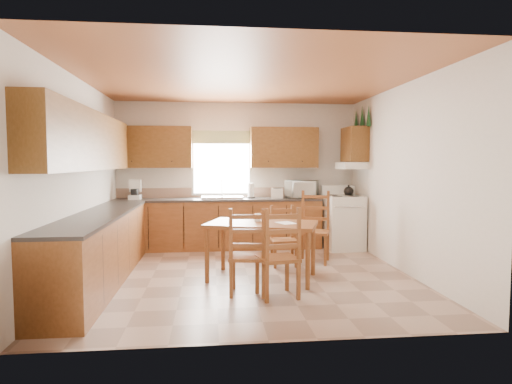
{
  "coord_description": "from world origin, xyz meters",
  "views": [
    {
      "loc": [
        -0.5,
        -5.86,
        1.58
      ],
      "look_at": [
        0.15,
        0.3,
        1.15
      ],
      "focal_mm": 30.0,
      "sensor_mm": 36.0,
      "label": 1
    }
  ],
  "objects": [
    {
      "name": "window_pane",
      "position": [
        -0.3,
        2.21,
        1.55
      ],
      "size": [
        1.05,
        0.01,
        1.1
      ],
      "primitive_type": "cube",
      "color": "white",
      "rests_on": "wall_back"
    },
    {
      "name": "upper_cab_back_left",
      "position": [
        -1.55,
        2.08,
        1.85
      ],
      "size": [
        1.41,
        0.33,
        0.75
      ],
      "primitive_type": "cube",
      "color": "brown",
      "rests_on": "wall_back"
    },
    {
      "name": "chair_near_left",
      "position": [
        -0.07,
        -0.83,
        0.52
      ],
      "size": [
        0.49,
        0.47,
        1.04
      ],
      "primitive_type": "cube",
      "rotation": [
        0.0,
        0.0,
        3.0
      ],
      "color": "brown",
      "rests_on": "floor"
    },
    {
      "name": "toaster",
      "position": [
        0.71,
        1.94,
        1.01
      ],
      "size": [
        0.24,
        0.17,
        0.18
      ],
      "primitive_type": "cube",
      "rotation": [
        0.0,
        0.0,
        -0.17
      ],
      "color": "silver",
      "rests_on": "counter_back"
    },
    {
      "name": "ceiling",
      "position": [
        0.0,
        0.0,
        2.7
      ],
      "size": [
        4.5,
        4.5,
        0.0
      ],
      "primitive_type": "plane",
      "color": "#9E5931",
      "rests_on": "floor"
    },
    {
      "name": "range_hood",
      "position": [
        2.03,
        1.65,
        1.52
      ],
      "size": [
        0.44,
        0.62,
        0.12
      ],
      "primitive_type": "cube",
      "color": "silver",
      "rests_on": "wall_right"
    },
    {
      "name": "upper_cab_back_right",
      "position": [
        0.86,
        2.08,
        1.85
      ],
      "size": [
        1.25,
        0.33,
        0.75
      ],
      "primitive_type": "cube",
      "color": "brown",
      "rests_on": "wall_back"
    },
    {
      "name": "wall_right",
      "position": [
        2.25,
        0.0,
        1.35
      ],
      "size": [
        4.5,
        4.5,
        0.0
      ],
      "primitive_type": "plane",
      "color": "beige",
      "rests_on": "floor"
    },
    {
      "name": "wall_left",
      "position": [
        -2.25,
        0.0,
        1.35
      ],
      "size": [
        4.5,
        4.5,
        0.0
      ],
      "primitive_type": "plane",
      "color": "beige",
      "rests_on": "floor"
    },
    {
      "name": "chair_near_right",
      "position": [
        0.27,
        -0.98,
        0.53
      ],
      "size": [
        0.52,
        0.5,
        1.06
      ],
      "primitive_type": "cube",
      "rotation": [
        0.0,
        0.0,
        3.34
      ],
      "color": "brown",
      "rests_on": "floor"
    },
    {
      "name": "window_valance",
      "position": [
        -0.3,
        2.19,
        2.05
      ],
      "size": [
        1.19,
        0.01,
        0.24
      ],
      "primitive_type": "cube",
      "color": "#4E7736",
      "rests_on": "wall_back"
    },
    {
      "name": "chair_far_right",
      "position": [
        1.11,
        0.68,
        0.56
      ],
      "size": [
        0.6,
        0.58,
        1.11
      ],
      "primitive_type": "cube",
      "rotation": [
        0.0,
        0.0,
        -0.37
      ],
      "color": "brown",
      "rests_on": "floor"
    },
    {
      "name": "pine_decal_b",
      "position": [
        2.21,
        1.65,
        2.42
      ],
      "size": [
        0.22,
        0.22,
        0.36
      ],
      "primitive_type": "cone",
      "color": "#174521",
      "rests_on": "wall_right"
    },
    {
      "name": "stove",
      "position": [
        1.88,
        1.64,
        0.48
      ],
      "size": [
        0.68,
        0.7,
        0.96
      ],
      "primitive_type": "cube",
      "rotation": [
        0.0,
        0.0,
        0.06
      ],
      "color": "silver",
      "rests_on": "floor"
    },
    {
      "name": "pine_decal_a",
      "position": [
        2.21,
        1.33,
        2.38
      ],
      "size": [
        0.22,
        0.22,
        0.36
      ],
      "primitive_type": "cone",
      "color": "#174521",
      "rests_on": "wall_right"
    },
    {
      "name": "table_paper",
      "position": [
        0.5,
        -0.27,
        0.77
      ],
      "size": [
        0.29,
        0.33,
        0.0
      ],
      "primitive_type": "cube",
      "rotation": [
        0.0,
        0.0,
        0.37
      ],
      "color": "white",
      "rests_on": "dining_table"
    },
    {
      "name": "wall_front",
      "position": [
        0.0,
        -2.25,
        1.35
      ],
      "size": [
        4.5,
        4.5,
        0.0
      ],
      "primitive_type": "plane",
      "color": "beige",
      "rests_on": "floor"
    },
    {
      "name": "upper_cab_left",
      "position": [
        -2.08,
        -0.15,
        1.85
      ],
      "size": [
        0.33,
        3.6,
        0.75
      ],
      "primitive_type": "cube",
      "color": "brown",
      "rests_on": "wall_left"
    },
    {
      "name": "chair_far_left",
      "position": [
        0.6,
        0.52,
        0.45
      ],
      "size": [
        0.38,
        0.37,
        0.9
      ],
      "primitive_type": "cube",
      "rotation": [
        0.0,
        0.0,
        0.01
      ],
      "color": "brown",
      "rests_on": "floor"
    },
    {
      "name": "coffeemaker",
      "position": [
        -1.86,
        1.93,
        1.07
      ],
      "size": [
        0.21,
        0.24,
        0.31
      ],
      "primitive_type": "cube",
      "rotation": [
        0.0,
        0.0,
        0.14
      ],
      "color": "silver",
      "rests_on": "counter_back"
    },
    {
      "name": "sink_basin",
      "position": [
        -0.3,
        1.95,
        0.94
      ],
      "size": [
        0.75,
        0.45,
        0.04
      ],
      "primitive_type": "cube",
      "color": "silver",
      "rests_on": "counter_back"
    },
    {
      "name": "backsplash",
      "position": [
        -0.38,
        2.24,
        1.01
      ],
      "size": [
        3.75,
        0.01,
        0.18
      ],
      "primitive_type": "cube",
      "color": "#8A6A55",
      "rests_on": "counter_back"
    },
    {
      "name": "lower_cab_back",
      "position": [
        -0.38,
        1.95,
        0.44
      ],
      "size": [
        3.75,
        0.6,
        0.88
      ],
      "primitive_type": "cube",
      "color": "brown",
      "rests_on": "floor"
    },
    {
      "name": "paper_towel",
      "position": [
        0.23,
        1.98,
        1.06
      ],
      "size": [
        0.14,
        0.14,
        0.28
      ],
      "primitive_type": "cylinder",
      "rotation": [
        0.0,
        0.0,
        -0.22
      ],
      "color": "white",
      "rests_on": "counter_back"
    },
    {
      "name": "floor",
      "position": [
        0.0,
        0.0,
        0.0
      ],
      "size": [
        4.5,
        4.5,
        0.0
      ],
      "primitive_type": "plane",
      "color": "gray",
      "rests_on": "ground"
    },
    {
      "name": "microwave",
      "position": [
        1.18,
        1.95,
        1.08
      ],
      "size": [
        0.64,
        0.56,
        0.32
      ],
      "primitive_type": "imported",
      "rotation": [
        0.0,
        0.0,
        -0.37
      ],
      "color": "silver",
      "rests_on": "counter_back"
    },
    {
      "name": "counter_left",
      "position": [
        -1.95,
        -0.15,
        0.9
      ],
      "size": [
        0.63,
        3.6,
        0.04
      ],
      "primitive_type": "cube",
      "color": "#332E2C",
      "rests_on": "lower_cab_left"
    },
    {
      "name": "dining_table",
      "position": [
        0.18,
        -0.19,
        0.39
      ],
      "size": [
        1.63,
        1.25,
        0.77
      ],
      "primitive_type": "cube",
      "rotation": [
        0.0,
        0.0,
        -0.33
      ],
      "color": "brown",
      "rests_on": "floor"
    },
    {
      "name": "pine_decal_c",
      "position": [
        2.21,
        1.97,
        2.38
      ],
      "size": [
        0.22,
        0.22,
        0.36
      ],
      "primitive_type": "cone",
      "color": "#174521",
      "rests_on": "wall_right"
    },
    {
      "name": "counter_back",
      "position": [
        -0.38,
        1.95,
        0.9
      ],
      "size": [
        3.75,
        0.63,
        0.04
      ],
      "primitive_type": "cube",
      "color": "#332E2C",
      "rests_on": "lower_cab_back"
    },
    {
      "name": "upper_cab_stove",
      "position": [
        2.08,
        1.65,
        1.9
      ],
      "size": [
        0.33,
        0.62,
        0.62
      ],
      "primitive_type": "cube",
      "color": "brown",
      "rests_on": "wall_right"
    },
    {
      "name": "lower_cab_left",
      "position": [
        -1.95,
        -0.15,
        0.44
      ],
      "size": [
        0.6,
        3.6,
        0.88
      ],
      "primitive_type": "cube",
      "color": "brown",
      "rests_on": "floor"
    },
    {
      "name": "window_frame",
      "position": [
        -0.3,
        2.22,
        1.55
      ],
      "size": [
        1.13,
        0.02,
        1.18
      ],
      "primitive_type": "cube",
      "color": "silver",
      "rests_on": "wall_back"
    },
    {
      "name": "wall_back",
      "position": [
        0.0,
        2.25,
        1.35
      ],
      "size": [
        4.5,
        4.5,
        0.0
      ],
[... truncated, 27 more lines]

